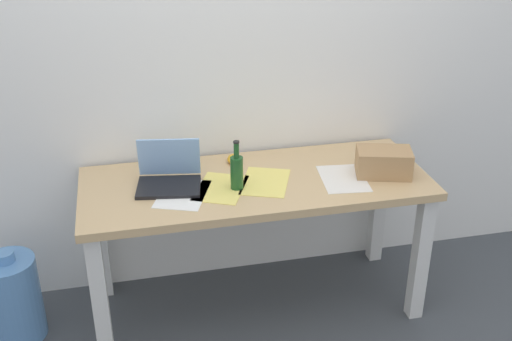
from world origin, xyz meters
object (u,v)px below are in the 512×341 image
water_cooler_jug (13,298)px  computer_mouse (233,159)px  desk (256,199)px  cardboard_box (384,162)px  laptop_left (169,177)px  beer_bottle (237,171)px

water_cooler_jug → computer_mouse: bearing=10.3°
desk → water_cooler_jug: desk is taller
cardboard_box → computer_mouse: bearing=156.6°
laptop_left → water_cooler_jug: 0.96m
desk → computer_mouse: bearing=107.4°
cardboard_box → water_cooler_jug: bearing=177.1°
cardboard_box → water_cooler_jug: size_ratio=0.54×
beer_bottle → computer_mouse: (0.04, 0.29, -0.07)m
water_cooler_jug → cardboard_box: bearing=-2.9°
laptop_left → computer_mouse: (0.34, 0.18, -0.03)m
desk → beer_bottle: beer_bottle is taller
laptop_left → cardboard_box: bearing=-6.4°
cardboard_box → water_cooler_jug: 1.90m
laptop_left → beer_bottle: size_ratio=1.36×
laptop_left → computer_mouse: bearing=28.0°
computer_mouse → water_cooler_jug: bearing=-157.8°
laptop_left → beer_bottle: 0.32m
desk → laptop_left: laptop_left is taller
desk → water_cooler_jug: bearing=179.2°
computer_mouse → cardboard_box: 0.75m
desk → computer_mouse: size_ratio=16.61×
computer_mouse → cardboard_box: cardboard_box is taller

